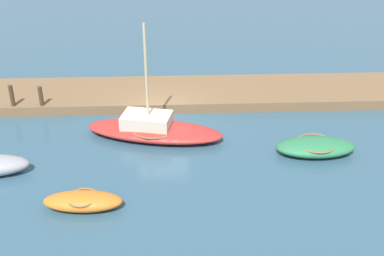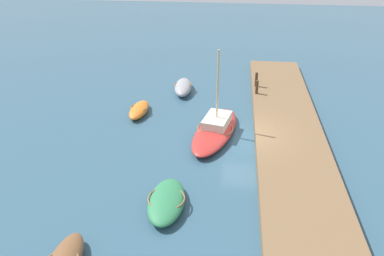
# 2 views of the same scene
# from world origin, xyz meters

# --- Properties ---
(ground_plane) EXTENTS (84.00, 84.00, 0.00)m
(ground_plane) POSITION_xyz_m (0.00, 0.00, 0.00)
(ground_plane) COLOR #33566B
(dock_platform) EXTENTS (25.99, 3.90, 0.49)m
(dock_platform) POSITION_xyz_m (0.00, -2.51, 0.24)
(dock_platform) COLOR brown
(dock_platform) RESTS_ON ground_plane
(rowboat_grey) EXTENTS (3.28, 1.41, 0.73)m
(rowboat_grey) POSITION_xyz_m (6.68, 4.49, 0.37)
(rowboat_grey) COLOR #939399
(rowboat_grey) RESTS_ON ground_plane
(dinghy_orange) EXTENTS (2.80, 1.22, 0.58)m
(dinghy_orange) POSITION_xyz_m (2.65, 6.85, 0.30)
(dinghy_orange) COLOR orange
(dinghy_orange) RESTS_ON ground_plane
(rowboat_green) EXTENTS (3.29, 1.67, 0.63)m
(rowboat_green) POSITION_xyz_m (-6.39, 3.50, 0.32)
(rowboat_green) COLOR #2D7A4C
(rowboat_green) RESTS_ON ground_plane
(sailboat_red) EXTENTS (6.37, 3.33, 5.11)m
(sailboat_red) POSITION_xyz_m (0.37, 1.75, 0.41)
(sailboat_red) COLOR #B72D28
(sailboat_red) RESTS_ON ground_plane
(mooring_post_west) EXTENTS (0.20, 0.20, 0.95)m
(mooring_post_west) POSITION_xyz_m (5.77, -0.81, 0.97)
(mooring_post_west) COLOR #47331E
(mooring_post_west) RESTS_ON dock_platform
(mooring_post_mid_west) EXTENTS (0.20, 0.20, 1.05)m
(mooring_post_mid_west) POSITION_xyz_m (7.13, -0.81, 1.02)
(mooring_post_mid_west) COLOR #47331E
(mooring_post_mid_west) RESTS_ON dock_platform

